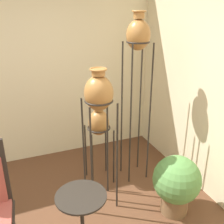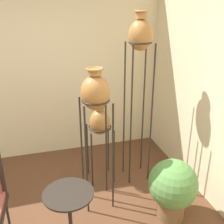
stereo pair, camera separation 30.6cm
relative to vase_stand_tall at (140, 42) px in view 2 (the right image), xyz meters
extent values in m
cube|color=beige|center=(-1.35, 1.01, -0.44)|extent=(8.01, 0.06, 2.70)
cylinder|color=#28231E|center=(-0.13, -0.13, -0.90)|extent=(0.02, 0.02, 1.79)
cylinder|color=#28231E|center=(0.13, -0.13, -0.90)|extent=(0.02, 0.02, 1.79)
cylinder|color=#28231E|center=(-0.13, 0.13, -0.90)|extent=(0.02, 0.02, 1.79)
cylinder|color=#28231E|center=(0.13, 0.13, -0.90)|extent=(0.02, 0.02, 1.79)
torus|color=#28231E|center=(0.00, 0.00, 0.00)|extent=(0.27, 0.27, 0.02)
ellipsoid|color=#A87038|center=(0.00, 0.00, 0.08)|extent=(0.28, 0.28, 0.35)
cylinder|color=#A87038|center=(0.00, 0.00, 0.29)|extent=(0.12, 0.12, 0.08)
torus|color=#A87038|center=(0.00, 0.00, 0.33)|extent=(0.16, 0.16, 0.02)
cylinder|color=#28231E|center=(-0.75, -0.50, -1.15)|extent=(0.02, 0.02, 1.28)
cylinder|color=#28231E|center=(-0.46, -0.50, -1.15)|extent=(0.02, 0.02, 1.28)
cylinder|color=#28231E|center=(-0.75, -0.21, -1.15)|extent=(0.02, 0.02, 1.28)
cylinder|color=#28231E|center=(-0.46, -0.21, -1.15)|extent=(0.02, 0.02, 1.28)
torus|color=#28231E|center=(-0.61, -0.35, -0.51)|extent=(0.30, 0.30, 0.02)
ellipsoid|color=#A87038|center=(-0.61, -0.35, -0.43)|extent=(0.30, 0.30, 0.36)
cylinder|color=#A87038|center=(-0.61, -0.35, -0.22)|extent=(0.13, 0.13, 0.06)
torus|color=#A87038|center=(-0.61, -0.35, -0.19)|extent=(0.17, 0.17, 0.02)
cylinder|color=#28231E|center=(-0.61, -0.07, -1.41)|extent=(0.02, 0.02, 0.76)
cylinder|color=#28231E|center=(-0.33, -0.07, -1.41)|extent=(0.02, 0.02, 0.76)
cylinder|color=#28231E|center=(-0.61, 0.22, -1.41)|extent=(0.02, 0.02, 0.76)
cylinder|color=#28231E|center=(-0.33, 0.22, -1.41)|extent=(0.02, 0.02, 0.76)
torus|color=#28231E|center=(-0.47, 0.07, -1.03)|extent=(0.29, 0.29, 0.02)
ellipsoid|color=#A87038|center=(-0.47, 0.07, -0.96)|extent=(0.26, 0.26, 0.33)
cylinder|color=#A87038|center=(-0.47, 0.07, -0.77)|extent=(0.12, 0.12, 0.06)
torus|color=#A87038|center=(-0.47, 0.07, -0.74)|extent=(0.15, 0.15, 0.02)
cylinder|color=#28231E|center=(-1.57, -0.62, -1.56)|extent=(0.02, 0.02, 0.47)
cylinder|color=#28231E|center=(-1.00, -0.98, -1.45)|extent=(0.04, 0.04, 0.65)
cylinder|color=#28231E|center=(-1.00, -0.98, -1.12)|extent=(0.44, 0.44, 0.02)
cylinder|color=brown|center=(0.11, -0.81, -1.68)|extent=(0.30, 0.30, 0.23)
torus|color=brown|center=(0.11, -0.81, -1.56)|extent=(0.33, 0.33, 0.02)
sphere|color=#568E47|center=(0.11, -0.81, -1.36)|extent=(0.52, 0.52, 0.52)
camera|label=1|loc=(-1.43, -2.73, 0.37)|focal=42.00mm
camera|label=2|loc=(-1.14, -2.83, 0.37)|focal=42.00mm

